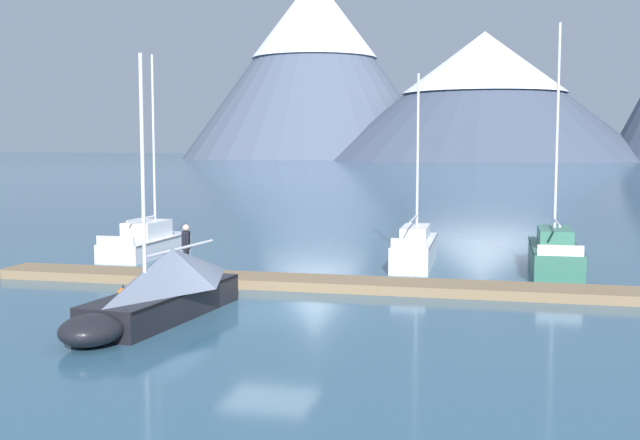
{
  "coord_description": "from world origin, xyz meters",
  "views": [
    {
      "loc": [
        6.47,
        -21.03,
        4.64
      ],
      "look_at": [
        0.0,
        6.0,
        2.0
      ],
      "focal_mm": 45.36,
      "sensor_mm": 36.0,
      "label": 1
    }
  ],
  "objects_px": {
    "sailboat_mid_dock_port": "(416,247)",
    "sailboat_mid_dock_starboard": "(554,253)",
    "person_on_dock": "(186,246)",
    "mooring_buoy_channel_marker": "(123,294)",
    "sailboat_nearest_berth": "(150,241)",
    "sailboat_second_berth": "(162,287)"
  },
  "relations": [
    {
      "from": "sailboat_mid_dock_port",
      "to": "sailboat_mid_dock_starboard",
      "type": "xyz_separation_m",
      "value": [
        5.15,
        -0.57,
        0.02
      ]
    },
    {
      "from": "sailboat_mid_dock_port",
      "to": "person_on_dock",
      "type": "relative_size",
      "value": 4.34
    },
    {
      "from": "mooring_buoy_channel_marker",
      "to": "sailboat_mid_dock_port",
      "type": "bearing_deg",
      "value": 51.9
    },
    {
      "from": "sailboat_mid_dock_port",
      "to": "sailboat_nearest_berth",
      "type": "bearing_deg",
      "value": -178.72
    },
    {
      "from": "mooring_buoy_channel_marker",
      "to": "sailboat_mid_dock_starboard",
      "type": "bearing_deg",
      "value": 35.51
    },
    {
      "from": "sailboat_second_berth",
      "to": "sailboat_nearest_berth",
      "type": "bearing_deg",
      "value": 116.63
    },
    {
      "from": "person_on_dock",
      "to": "sailboat_nearest_berth",
      "type": "bearing_deg",
      "value": 123.97
    },
    {
      "from": "sailboat_mid_dock_starboard",
      "to": "person_on_dock",
      "type": "xyz_separation_m",
      "value": [
        -11.95,
        -6.08,
        0.63
      ]
    },
    {
      "from": "sailboat_mid_dock_port",
      "to": "mooring_buoy_channel_marker",
      "type": "xyz_separation_m",
      "value": [
        -7.55,
        -9.63,
        -0.42
      ]
    },
    {
      "from": "sailboat_mid_dock_port",
      "to": "mooring_buoy_channel_marker",
      "type": "height_order",
      "value": "sailboat_mid_dock_port"
    },
    {
      "from": "person_on_dock",
      "to": "mooring_buoy_channel_marker",
      "type": "relative_size",
      "value": 3.76
    },
    {
      "from": "sailboat_mid_dock_starboard",
      "to": "sailboat_mid_dock_port",
      "type": "bearing_deg",
      "value": 173.69
    },
    {
      "from": "person_on_dock",
      "to": "mooring_buoy_channel_marker",
      "type": "height_order",
      "value": "person_on_dock"
    },
    {
      "from": "sailboat_mid_dock_port",
      "to": "person_on_dock",
      "type": "bearing_deg",
      "value": -135.65
    },
    {
      "from": "sailboat_mid_dock_starboard",
      "to": "mooring_buoy_channel_marker",
      "type": "distance_m",
      "value": 15.61
    },
    {
      "from": "sailboat_second_berth",
      "to": "mooring_buoy_channel_marker",
      "type": "relative_size",
      "value": 15.91
    },
    {
      "from": "sailboat_mid_dock_starboard",
      "to": "mooring_buoy_channel_marker",
      "type": "xyz_separation_m",
      "value": [
        -12.7,
        -9.06,
        -0.44
      ]
    },
    {
      "from": "sailboat_mid_dock_starboard",
      "to": "person_on_dock",
      "type": "height_order",
      "value": "sailboat_mid_dock_starboard"
    },
    {
      "from": "sailboat_mid_dock_starboard",
      "to": "mooring_buoy_channel_marker",
      "type": "height_order",
      "value": "sailboat_mid_dock_starboard"
    },
    {
      "from": "sailboat_nearest_berth",
      "to": "person_on_dock",
      "type": "height_order",
      "value": "sailboat_nearest_berth"
    },
    {
      "from": "sailboat_second_berth",
      "to": "mooring_buoy_channel_marker",
      "type": "distance_m",
      "value": 3.05
    },
    {
      "from": "sailboat_second_berth",
      "to": "sailboat_mid_dock_starboard",
      "type": "height_order",
      "value": "sailboat_mid_dock_starboard"
    }
  ]
}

